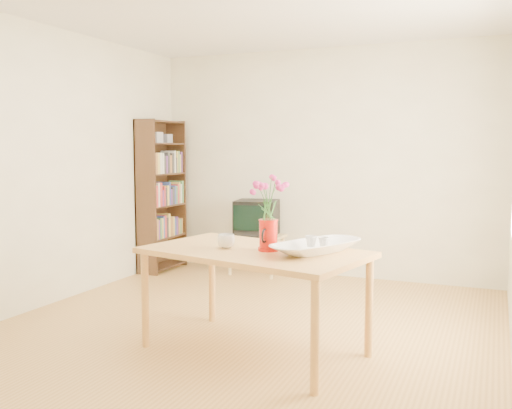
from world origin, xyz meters
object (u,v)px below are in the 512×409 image
at_px(table, 254,260).
at_px(television, 257,217).
at_px(pitcher, 268,236).
at_px(bowl, 317,220).
at_px(mug, 226,241).

height_order(table, television, television).
bearing_deg(table, pitcher, 15.26).
distance_m(bowl, television, 2.74).
xyz_separation_m(mug, television, (-0.76, 2.39, -0.13)).
bearing_deg(television, table, -77.48).
distance_m(mug, bowl, 0.69).
relative_size(bowl, television, 0.92).
distance_m(table, bowl, 0.54).
bearing_deg(bowl, pitcher, -171.14).
xyz_separation_m(mug, bowl, (0.66, 0.08, 0.18)).
xyz_separation_m(pitcher, mug, (-0.32, -0.02, -0.05)).
bearing_deg(pitcher, table, -179.32).
distance_m(mug, television, 2.51).
distance_m(table, mug, 0.25).
distance_m(table, pitcher, 0.20).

